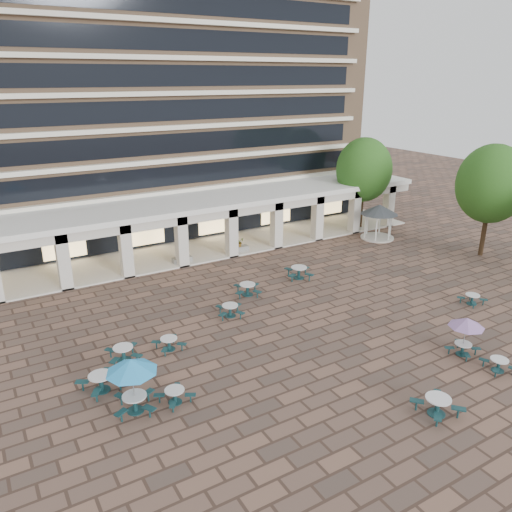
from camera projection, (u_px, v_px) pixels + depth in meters
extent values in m
plane|color=brown|center=(300.00, 325.00, 28.86)|extent=(120.00, 120.00, 0.00)
cube|color=#9A7657|center=(143.00, 106.00, 45.75)|extent=(40.00, 15.00, 22.00)
cube|color=silver|center=(179.00, 191.00, 41.69)|extent=(36.80, 0.50, 0.35)
cube|color=black|center=(177.00, 175.00, 41.44)|extent=(35.20, 0.05, 1.60)
cube|color=silver|center=(177.00, 160.00, 40.81)|extent=(36.80, 0.50, 0.35)
cube|color=black|center=(175.00, 144.00, 40.55)|extent=(35.20, 0.05, 1.60)
cube|color=silver|center=(175.00, 127.00, 39.93)|extent=(36.80, 0.50, 0.35)
cube|color=black|center=(173.00, 110.00, 39.67)|extent=(35.20, 0.05, 1.60)
cube|color=silver|center=(173.00, 93.00, 39.04)|extent=(36.80, 0.50, 0.35)
cube|color=black|center=(171.00, 76.00, 38.78)|extent=(35.20, 0.05, 1.60)
cube|color=silver|center=(171.00, 58.00, 38.16)|extent=(36.80, 0.50, 0.35)
cube|color=black|center=(169.00, 39.00, 37.90)|extent=(35.20, 0.05, 1.60)
cube|color=silver|center=(169.00, 20.00, 37.27)|extent=(36.80, 0.50, 0.35)
cube|color=black|center=(167.00, 1.00, 37.02)|extent=(35.20, 0.05, 1.60)
cube|color=white|center=(192.00, 201.00, 39.57)|extent=(42.00, 6.60, 0.40)
cube|color=beige|center=(208.00, 215.00, 37.42)|extent=(42.00, 0.30, 0.90)
cube|color=black|center=(181.00, 222.00, 42.57)|extent=(38.00, 0.15, 3.20)
cube|color=beige|center=(194.00, 251.00, 40.98)|extent=(42.00, 6.00, 0.12)
cube|color=beige|center=(63.00, 261.00, 33.16)|extent=(0.80, 0.80, 4.00)
cube|color=beige|center=(126.00, 250.00, 35.18)|extent=(0.80, 0.80, 4.00)
cube|color=beige|center=(182.00, 241.00, 37.20)|extent=(0.80, 0.80, 4.00)
cube|color=beige|center=(231.00, 232.00, 39.23)|extent=(0.80, 0.80, 4.00)
cube|color=beige|center=(276.00, 225.00, 41.25)|extent=(0.80, 0.80, 4.00)
cube|color=beige|center=(317.00, 218.00, 43.27)|extent=(0.80, 0.80, 4.00)
cube|color=beige|center=(355.00, 211.00, 45.30)|extent=(0.80, 0.80, 4.00)
cube|color=beige|center=(389.00, 205.00, 47.32)|extent=(0.80, 0.80, 4.00)
cube|color=#FFD88C|center=(64.00, 243.00, 37.92)|extent=(3.20, 0.08, 2.40)
cube|color=#FFD88C|center=(145.00, 231.00, 40.99)|extent=(3.20, 0.08, 2.40)
cube|color=#FFD88C|center=(215.00, 220.00, 44.05)|extent=(3.20, 0.08, 2.40)
cube|color=#FFD88C|center=(276.00, 210.00, 47.12)|extent=(3.20, 0.08, 2.40)
cube|color=#FFD88C|center=(329.00, 202.00, 50.19)|extent=(3.20, 0.08, 2.40)
cylinder|color=#143B3E|center=(175.00, 402.00, 22.02)|extent=(0.61, 0.61, 0.04)
cylinder|color=#143B3E|center=(175.00, 397.00, 21.93)|extent=(0.16, 0.16, 0.58)
cylinder|color=silver|center=(174.00, 390.00, 21.81)|extent=(0.88, 0.88, 0.04)
cube|color=#143B3E|center=(177.00, 386.00, 22.54)|extent=(0.45, 0.54, 0.04)
cylinder|color=#143B3E|center=(177.00, 390.00, 22.61)|extent=(0.07, 0.07, 0.37)
cube|color=#143B3E|center=(159.00, 395.00, 21.88)|extent=(0.54, 0.45, 0.04)
cylinder|color=#143B3E|center=(159.00, 399.00, 21.95)|extent=(0.07, 0.07, 0.37)
cube|color=#143B3E|center=(173.00, 405.00, 21.25)|extent=(0.45, 0.54, 0.04)
cylinder|color=#143B3E|center=(173.00, 408.00, 21.32)|extent=(0.07, 0.07, 0.37)
cube|color=#143B3E|center=(190.00, 395.00, 21.91)|extent=(0.54, 0.45, 0.04)
cylinder|color=#143B3E|center=(191.00, 399.00, 21.98)|extent=(0.07, 0.07, 0.37)
cylinder|color=#143B3E|center=(436.00, 413.00, 21.26)|extent=(0.75, 0.75, 0.04)
cylinder|color=#143B3E|center=(437.00, 407.00, 21.15)|extent=(0.19, 0.19, 0.71)
cylinder|color=silver|center=(438.00, 398.00, 21.00)|extent=(1.08, 1.08, 0.05)
cube|color=#143B3E|center=(437.00, 393.00, 21.86)|extent=(0.64, 0.62, 0.05)
cylinder|color=#143B3E|center=(437.00, 398.00, 21.94)|extent=(0.09, 0.09, 0.45)
cube|color=#143B3E|center=(417.00, 401.00, 21.36)|extent=(0.62, 0.64, 0.05)
cylinder|color=#143B3E|center=(416.00, 406.00, 21.44)|extent=(0.09, 0.09, 0.45)
cube|color=#143B3E|center=(438.00, 417.00, 20.36)|extent=(0.64, 0.62, 0.05)
cylinder|color=#143B3E|center=(437.00, 422.00, 20.44)|extent=(0.09, 0.09, 0.45)
cube|color=#143B3E|center=(459.00, 409.00, 20.86)|extent=(0.62, 0.64, 0.05)
cylinder|color=#143B3E|center=(458.00, 413.00, 20.94)|extent=(0.09, 0.09, 0.45)
cylinder|color=#143B3E|center=(498.00, 370.00, 24.38)|extent=(0.60, 0.60, 0.03)
cylinder|color=#143B3E|center=(498.00, 366.00, 24.29)|extent=(0.15, 0.15, 0.56)
cylinder|color=silver|center=(500.00, 360.00, 24.18)|extent=(0.85, 0.85, 0.04)
cube|color=#143B3E|center=(501.00, 358.00, 24.78)|extent=(0.53, 0.42, 0.04)
cylinder|color=#143B3E|center=(501.00, 361.00, 24.85)|extent=(0.07, 0.07, 0.36)
cube|color=#143B3E|center=(484.00, 360.00, 24.61)|extent=(0.42, 0.53, 0.04)
cylinder|color=#143B3E|center=(483.00, 363.00, 24.68)|extent=(0.07, 0.07, 0.36)
cube|color=#143B3E|center=(496.00, 370.00, 23.74)|extent=(0.53, 0.42, 0.04)
cylinder|color=#143B3E|center=(495.00, 374.00, 23.81)|extent=(0.07, 0.07, 0.36)
cylinder|color=#143B3E|center=(136.00, 410.00, 21.45)|extent=(0.73, 0.73, 0.04)
cylinder|color=#143B3E|center=(135.00, 404.00, 21.34)|extent=(0.19, 0.19, 0.69)
cylinder|color=silver|center=(134.00, 396.00, 21.20)|extent=(1.05, 1.05, 0.05)
cube|color=#143B3E|center=(148.00, 392.00, 21.96)|extent=(0.65, 0.53, 0.05)
cylinder|color=#143B3E|center=(148.00, 397.00, 22.04)|extent=(0.08, 0.08, 0.44)
cube|color=#143B3E|center=(121.00, 396.00, 21.69)|extent=(0.53, 0.65, 0.05)
cylinder|color=#143B3E|center=(121.00, 401.00, 21.77)|extent=(0.08, 0.08, 0.44)
cube|color=#143B3E|center=(121.00, 412.00, 20.64)|extent=(0.65, 0.53, 0.05)
cylinder|color=#143B3E|center=(122.00, 417.00, 20.72)|extent=(0.08, 0.08, 0.44)
cube|color=#143B3E|center=(149.00, 408.00, 20.91)|extent=(0.53, 0.65, 0.05)
cylinder|color=#143B3E|center=(150.00, 413.00, 20.99)|extent=(0.08, 0.08, 0.44)
cylinder|color=gray|center=(133.00, 386.00, 21.03)|extent=(0.05, 0.05, 2.51)
cone|color=#268FD5|center=(131.00, 366.00, 20.69)|extent=(2.20, 2.20, 0.58)
cylinder|color=#143B3E|center=(124.00, 360.00, 25.29)|extent=(0.70, 0.70, 0.04)
cylinder|color=#143B3E|center=(124.00, 354.00, 25.18)|extent=(0.18, 0.18, 0.66)
cylinder|color=silver|center=(123.00, 347.00, 25.04)|extent=(1.01, 1.01, 0.05)
cube|color=#143B3E|center=(132.00, 345.00, 25.84)|extent=(0.61, 0.57, 0.05)
cylinder|color=#143B3E|center=(132.00, 349.00, 25.92)|extent=(0.08, 0.08, 0.42)
cube|color=#143B3E|center=(110.00, 350.00, 25.39)|extent=(0.57, 0.61, 0.05)
cylinder|color=#143B3E|center=(111.00, 354.00, 25.47)|extent=(0.08, 0.08, 0.42)
cube|color=#143B3E|center=(114.00, 360.00, 24.45)|extent=(0.61, 0.57, 0.05)
cylinder|color=#143B3E|center=(115.00, 364.00, 24.53)|extent=(0.08, 0.08, 0.42)
cube|color=#143B3E|center=(137.00, 355.00, 24.89)|extent=(0.57, 0.61, 0.05)
cylinder|color=#143B3E|center=(137.00, 359.00, 24.97)|extent=(0.08, 0.08, 0.42)
cylinder|color=#143B3E|center=(462.00, 354.00, 25.81)|extent=(0.60, 0.60, 0.03)
cylinder|color=#143B3E|center=(462.00, 350.00, 25.72)|extent=(0.15, 0.15, 0.57)
cylinder|color=silver|center=(463.00, 344.00, 25.60)|extent=(0.86, 0.86, 0.04)
cube|color=#143B3E|center=(458.00, 341.00, 26.32)|extent=(0.46, 0.53, 0.04)
cylinder|color=#143B3E|center=(458.00, 345.00, 26.38)|extent=(0.07, 0.07, 0.36)
cube|color=#143B3E|center=(449.00, 348.00, 25.73)|extent=(0.53, 0.46, 0.04)
cylinder|color=#143B3E|center=(449.00, 351.00, 25.79)|extent=(0.07, 0.07, 0.36)
cube|color=#143B3E|center=(467.00, 355.00, 25.06)|extent=(0.46, 0.53, 0.04)
cylinder|color=#143B3E|center=(466.00, 358.00, 25.13)|extent=(0.07, 0.07, 0.36)
cube|color=#143B3E|center=(476.00, 348.00, 25.65)|extent=(0.53, 0.46, 0.04)
cylinder|color=#143B3E|center=(475.00, 352.00, 25.72)|extent=(0.07, 0.07, 0.36)
cylinder|color=gray|center=(464.00, 337.00, 25.47)|extent=(0.04, 0.04, 2.06)
cone|color=#8E68A7|center=(467.00, 322.00, 25.19)|extent=(1.80, 1.80, 0.47)
cylinder|color=#143B3E|center=(471.00, 304.00, 31.51)|extent=(0.60, 0.60, 0.03)
cylinder|color=#143B3E|center=(472.00, 300.00, 31.42)|extent=(0.15, 0.15, 0.57)
cylinder|color=silver|center=(473.00, 295.00, 31.31)|extent=(0.86, 0.86, 0.04)
cube|color=#143B3E|center=(471.00, 294.00, 32.00)|extent=(0.50, 0.51, 0.04)
cylinder|color=#143B3E|center=(470.00, 297.00, 32.07)|extent=(0.07, 0.07, 0.36)
cube|color=#143B3E|center=(461.00, 297.00, 31.54)|extent=(0.51, 0.50, 0.04)
cylinder|color=#143B3E|center=(461.00, 300.00, 31.61)|extent=(0.07, 0.07, 0.36)
cube|color=#143B3E|center=(474.00, 303.00, 30.78)|extent=(0.50, 0.51, 0.04)
cylinder|color=#143B3E|center=(474.00, 306.00, 30.85)|extent=(0.07, 0.07, 0.36)
cube|color=#143B3E|center=(484.00, 300.00, 31.24)|extent=(0.51, 0.50, 0.04)
cylinder|color=#143B3E|center=(483.00, 302.00, 31.31)|extent=(0.07, 0.07, 0.36)
cylinder|color=#143B3E|center=(102.00, 390.00, 22.86)|extent=(0.76, 0.76, 0.04)
cylinder|color=#143B3E|center=(101.00, 384.00, 22.74)|extent=(0.20, 0.20, 0.72)
cylinder|color=silver|center=(100.00, 375.00, 22.60)|extent=(1.09, 1.09, 0.05)
cube|color=#143B3E|center=(106.00, 371.00, 23.50)|extent=(0.56, 0.67, 0.05)
cylinder|color=#143B3E|center=(106.00, 376.00, 23.59)|extent=(0.09, 0.09, 0.46)
cube|color=#143B3E|center=(82.00, 382.00, 22.68)|extent=(0.67, 0.56, 0.05)
cylinder|color=#143B3E|center=(83.00, 386.00, 22.76)|extent=(0.09, 0.09, 0.46)
cube|color=#143B3E|center=(96.00, 392.00, 21.90)|extent=(0.56, 0.67, 0.05)
cylinder|color=#143B3E|center=(97.00, 397.00, 21.99)|extent=(0.09, 0.09, 0.46)
cube|color=#143B3E|center=(120.00, 381.00, 22.73)|extent=(0.67, 0.56, 0.05)
cylinder|color=#143B3E|center=(120.00, 386.00, 22.81)|extent=(0.09, 0.09, 0.46)
cylinder|color=#143B3E|center=(169.00, 349.00, 26.28)|extent=(0.62, 0.62, 0.04)
cylinder|color=#143B3E|center=(169.00, 344.00, 26.19)|extent=(0.16, 0.16, 0.59)
cylinder|color=silver|center=(169.00, 338.00, 26.07)|extent=(0.89, 0.89, 0.04)
cube|color=#143B3E|center=(173.00, 336.00, 26.80)|extent=(0.50, 0.54, 0.04)
cylinder|color=#143B3E|center=(173.00, 340.00, 26.87)|extent=(0.07, 0.07, 0.37)
cube|color=#143B3E|center=(156.00, 342.00, 26.25)|extent=(0.54, 0.50, 0.04)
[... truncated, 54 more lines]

